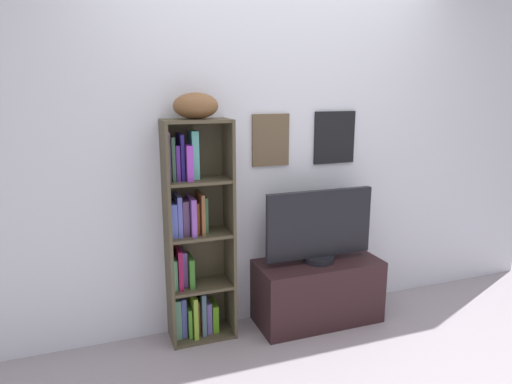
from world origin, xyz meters
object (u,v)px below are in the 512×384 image
(bookshelf, at_px, (193,239))
(tv_stand, at_px, (318,291))
(football, at_px, (196,106))
(television, at_px, (320,227))

(bookshelf, xyz_separation_m, tv_stand, (0.88, -0.11, -0.46))
(football, xyz_separation_m, television, (0.84, -0.08, -0.84))
(tv_stand, bearing_deg, bookshelf, 172.98)
(tv_stand, xyz_separation_m, television, (0.00, 0.00, 0.49))
(bookshelf, relative_size, football, 5.27)
(bookshelf, height_order, television, bookshelf)
(bookshelf, bearing_deg, television, -6.95)
(tv_stand, height_order, television, television)
(tv_stand, bearing_deg, football, 174.57)
(football, height_order, television, football)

